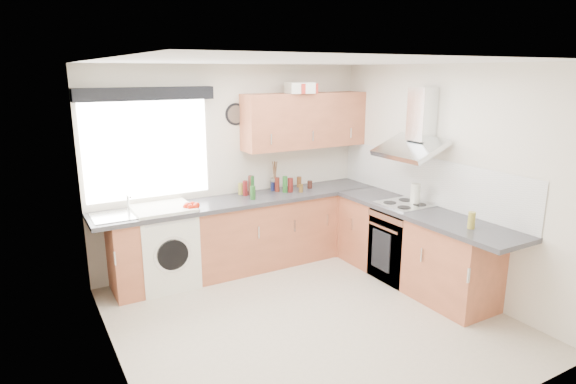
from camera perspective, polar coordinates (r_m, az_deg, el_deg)
ground_plane at (r=5.01m, az=2.45°, el=-14.78°), size 3.60×3.60×0.00m
ceiling at (r=4.38m, az=2.80°, el=15.18°), size 3.60×3.60×0.02m
wall_back at (r=6.09m, az=-6.51°, el=2.97°), size 3.60×0.02×2.50m
wall_front at (r=3.24m, az=20.10°, el=-7.90°), size 3.60×0.02×2.50m
wall_left at (r=3.91m, az=-20.29°, el=-4.16°), size 0.02×3.60×2.50m
wall_right at (r=5.68m, az=18.12°, el=1.55°), size 0.02×3.60×2.50m
window at (r=5.70m, az=-16.30°, el=4.80°), size 1.40×0.02×1.10m
window_blind at (r=5.55m, az=-16.53°, el=11.10°), size 1.50×0.18×0.14m
splashback at (r=5.89m, az=15.86°, el=1.44°), size 0.01×3.00×0.54m
base_cab_back at (r=6.01m, az=-6.06°, el=-5.28°), size 3.00×0.58×0.86m
base_cab_corner at (r=6.77m, az=6.45°, el=-3.05°), size 0.60×0.60×0.86m
base_cab_right at (r=5.81m, az=14.47°, el=-6.38°), size 0.58×2.10×0.86m
worktop_back at (r=5.91m, az=-5.25°, el=-0.98°), size 3.60×0.62×0.05m
worktop_right at (r=5.56m, az=15.75°, el=-2.44°), size 0.62×2.42×0.05m
sink at (r=5.49m, az=-17.97°, el=-2.09°), size 0.84×0.46×0.10m
oven at (r=5.90m, az=13.38°, el=-6.02°), size 0.56×0.58×0.85m
hob_plate at (r=5.75m, az=13.65°, el=-1.41°), size 0.52×0.52×0.01m
extractor_hood at (r=5.66m, az=14.90°, el=7.08°), size 0.52×0.78×0.66m
upper_cabinets at (r=6.29m, az=2.03°, el=8.48°), size 1.70×0.35×0.70m
washing_machine at (r=5.73m, az=-14.42°, el=-6.21°), size 0.65×0.62×0.94m
wall_clock at (r=6.00m, az=-6.17°, el=9.14°), size 0.27×0.04×0.27m
casserole at (r=6.10m, az=1.41°, el=12.23°), size 0.35×0.27×0.13m
storage_box at (r=6.14m, az=1.97°, el=12.17°), size 0.29×0.25×0.12m
utensil_pot at (r=6.29m, az=-1.57°, el=0.97°), size 0.13×0.13×0.16m
kitchen_roll at (r=5.78m, az=14.86°, el=-0.24°), size 0.13×0.13×0.24m
tomato_cluster at (r=5.51m, az=-11.38°, el=-1.65°), size 0.16×0.16×0.07m
jar_0 at (r=6.16m, az=0.29°, el=0.82°), size 0.07×0.07×0.18m
jar_1 at (r=6.03m, az=-4.51°, el=0.80°), size 0.05×0.05×0.25m
jar_2 at (r=6.03m, az=-4.28°, el=0.78°), size 0.06×0.06×0.24m
jar_3 at (r=6.25m, az=-1.81°, el=0.69°), size 0.06×0.06×0.11m
jar_4 at (r=6.15m, az=-0.36°, el=0.92°), size 0.06×0.06×0.21m
jar_5 at (r=6.19m, az=-1.30°, el=0.89°), size 0.06×0.06×0.18m
jar_6 at (r=6.43m, az=1.33°, el=1.21°), size 0.06×0.06×0.14m
jar_7 at (r=6.07m, az=-5.60°, el=0.39°), size 0.07×0.07×0.15m
jar_8 at (r=6.16m, az=1.55°, el=0.45°), size 0.05×0.05×0.10m
jar_9 at (r=5.82m, az=-4.19°, el=-0.10°), size 0.06×0.06×0.16m
jar_10 at (r=6.01m, az=-5.09°, el=0.46°), size 0.06×0.06×0.19m
jar_11 at (r=6.37m, az=2.60°, el=0.89°), size 0.06×0.06×0.10m
bottle_0 at (r=5.07m, az=20.92°, el=-3.14°), size 0.07×0.07×0.17m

